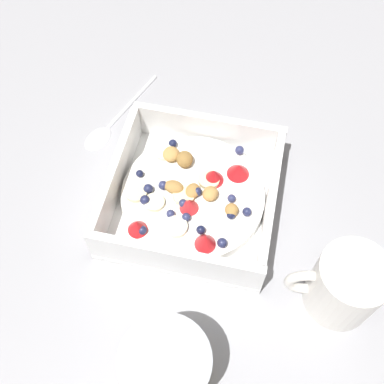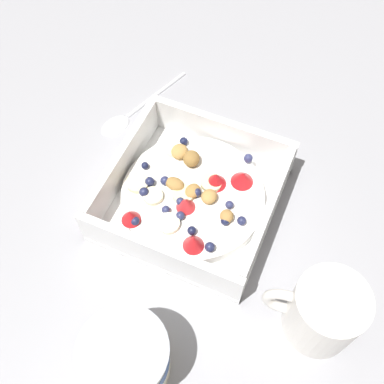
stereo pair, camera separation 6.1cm
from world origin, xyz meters
The scene contains 5 objects.
ground_plane centered at (0.00, 0.00, 0.00)m, with size 2.40×2.40×0.00m, color #9E9EA3.
fruit_bowl centered at (0.00, 0.00, 0.02)m, with size 0.21×0.21×0.06m.
spoon centered at (0.15, -0.10, 0.00)m, with size 0.08×0.17×0.01m.
yogurt_cup centered at (-0.02, 0.22, 0.04)m, with size 0.09×0.09×0.08m.
coffee_mug centered at (-0.19, 0.09, 0.05)m, with size 0.11×0.08×0.09m.
Camera 1 is at (-0.07, 0.31, 0.55)m, focal length 43.86 mm.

